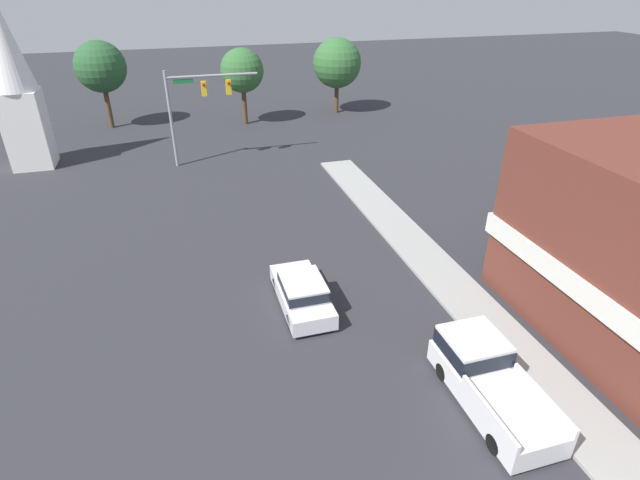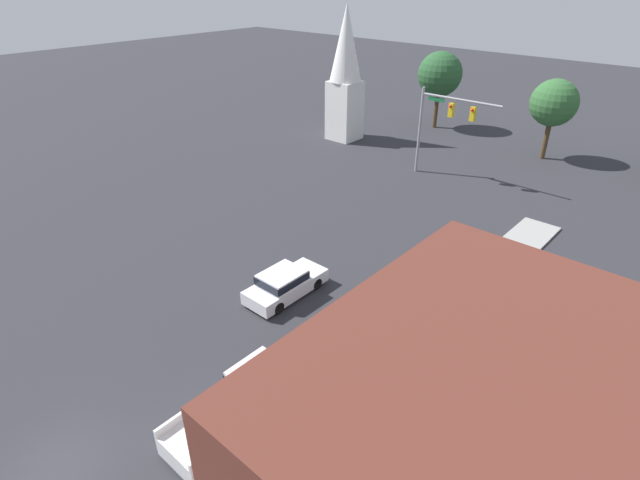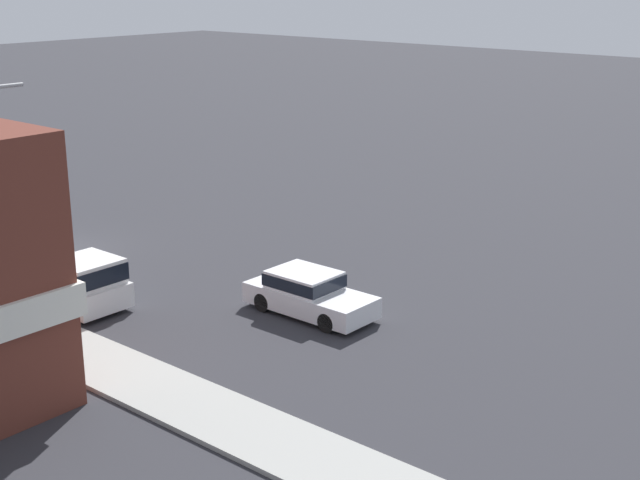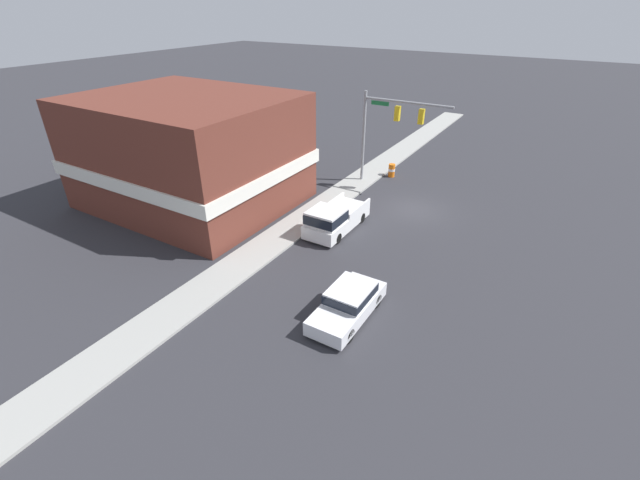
% 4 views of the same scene
% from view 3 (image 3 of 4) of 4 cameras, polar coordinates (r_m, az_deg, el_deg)
% --- Properties ---
extents(ground_plane, '(200.00, 200.00, 0.00)m').
position_cam_3_polar(ground_plane, '(38.85, -16.43, -0.71)').
color(ground_plane, '#2D2D33').
extents(car_lead, '(1.91, 4.64, 1.49)m').
position_cam_3_polar(car_lead, '(30.38, -0.77, -3.36)').
color(car_lead, black).
rests_on(car_lead, ground).
extents(pickup_truck_parked, '(2.11, 5.28, 1.88)m').
position_cam_3_polar(pickup_truck_parked, '(32.30, -15.64, -2.49)').
color(pickup_truck_parked, black).
rests_on(pickup_truck_parked, ground).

